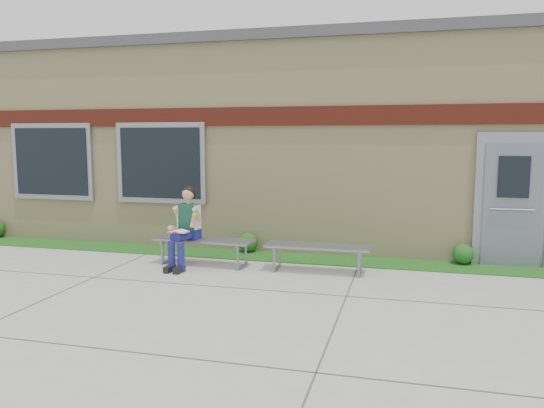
# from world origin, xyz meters

# --- Properties ---
(ground) EXTENTS (80.00, 80.00, 0.00)m
(ground) POSITION_xyz_m (0.00, 0.00, 0.00)
(ground) COLOR #9E9E99
(ground) RESTS_ON ground
(grass_strip) EXTENTS (16.00, 0.80, 0.02)m
(grass_strip) POSITION_xyz_m (0.00, 2.60, 0.01)
(grass_strip) COLOR #1C5416
(grass_strip) RESTS_ON ground
(school_building) EXTENTS (16.20, 6.22, 4.20)m
(school_building) POSITION_xyz_m (-0.00, 5.99, 2.10)
(school_building) COLOR beige
(school_building) RESTS_ON ground
(bench_left) EXTENTS (1.78, 0.58, 0.46)m
(bench_left) POSITION_xyz_m (-1.62, 1.74, 0.35)
(bench_left) COLOR slate
(bench_left) RESTS_ON ground
(bench_right) EXTENTS (1.72, 0.49, 0.45)m
(bench_right) POSITION_xyz_m (0.38, 1.74, 0.34)
(bench_right) COLOR slate
(bench_right) RESTS_ON ground
(girl) EXTENTS (0.49, 0.85, 1.38)m
(girl) POSITION_xyz_m (-1.87, 1.53, 0.72)
(girl) COLOR navy
(girl) RESTS_ON ground
(shrub_mid) EXTENTS (0.37, 0.37, 0.37)m
(shrub_mid) POSITION_xyz_m (-1.16, 2.85, 0.21)
(shrub_mid) COLOR #1C5416
(shrub_mid) RESTS_ON grass_strip
(shrub_east) EXTENTS (0.35, 0.35, 0.35)m
(shrub_east) POSITION_xyz_m (2.75, 2.85, 0.20)
(shrub_east) COLOR #1C5416
(shrub_east) RESTS_ON grass_strip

